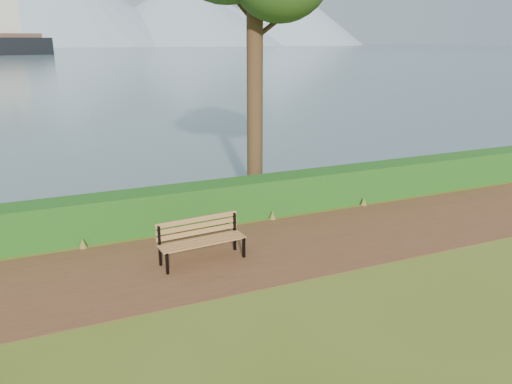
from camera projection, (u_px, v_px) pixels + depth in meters
name	position (u px, v px, depth m)	size (l,w,h in m)	color
ground	(246.00, 259.00, 10.84)	(140.00, 140.00, 0.00)	#54621C
path	(241.00, 254.00, 11.10)	(40.00, 3.40, 0.01)	brown
hedge	(208.00, 203.00, 12.97)	(32.00, 0.85, 1.00)	#174D16
water	(39.00, 49.00, 238.75)	(700.00, 510.00, 0.00)	#455C70
mountains	(17.00, 6.00, 355.17)	(585.00, 190.00, 70.00)	#8599B1
bench	(201.00, 237.00, 10.65)	(1.90, 0.69, 0.93)	black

